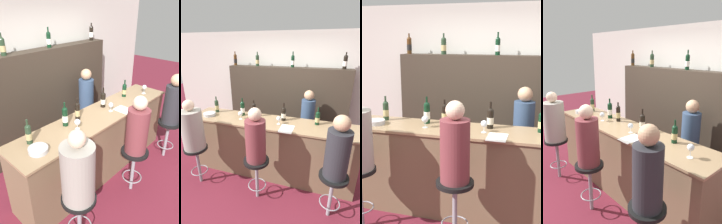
% 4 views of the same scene
% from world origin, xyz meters
% --- Properties ---
extents(ground_plane, '(16.00, 16.00, 0.00)m').
position_xyz_m(ground_plane, '(0.00, 0.00, 0.00)').
color(ground_plane, maroon).
extents(wall_back, '(6.40, 0.05, 2.60)m').
position_xyz_m(wall_back, '(0.00, 1.78, 1.30)').
color(wall_back, beige).
rests_on(wall_back, ground_plane).
extents(bar_counter, '(2.95, 0.62, 1.05)m').
position_xyz_m(bar_counter, '(0.00, 0.29, 0.53)').
color(bar_counter, brown).
rests_on(bar_counter, ground_plane).
extents(back_bar_cabinet, '(2.76, 0.28, 1.84)m').
position_xyz_m(back_bar_cabinet, '(0.00, 1.55, 0.92)').
color(back_bar_cabinet, '#382D23').
rests_on(back_bar_cabinet, ground_plane).
extents(wine_bottle_counter_0, '(0.07, 0.07, 0.31)m').
position_xyz_m(wine_bottle_counter_0, '(-1.13, 0.42, 1.18)').
color(wine_bottle_counter_0, '#233823').
rests_on(wine_bottle_counter_0, bar_counter).
extents(wine_bottle_counter_1, '(0.08, 0.08, 0.34)m').
position_xyz_m(wine_bottle_counter_1, '(-0.57, 0.42, 1.19)').
color(wine_bottle_counter_1, black).
rests_on(wine_bottle_counter_1, bar_counter).
extents(wine_bottle_counter_2, '(0.07, 0.07, 0.31)m').
position_xyz_m(wine_bottle_counter_2, '(-0.34, 0.42, 1.18)').
color(wine_bottle_counter_2, black).
rests_on(wine_bottle_counter_2, bar_counter).
extents(wine_bottle_counter_3, '(0.08, 0.08, 0.32)m').
position_xyz_m(wine_bottle_counter_3, '(0.21, 0.42, 1.18)').
color(wine_bottle_counter_3, black).
rests_on(wine_bottle_counter_3, bar_counter).
extents(wine_bottle_counter_4, '(0.07, 0.07, 0.30)m').
position_xyz_m(wine_bottle_counter_4, '(0.79, 0.42, 1.17)').
color(wine_bottle_counter_4, black).
rests_on(wine_bottle_counter_4, bar_counter).
extents(wine_bottle_backbar_0, '(0.08, 0.08, 0.32)m').
position_xyz_m(wine_bottle_backbar_0, '(-1.28, 1.55, 1.97)').
color(wine_bottle_backbar_0, '#4C2D14').
rests_on(wine_bottle_backbar_0, back_bar_cabinet).
extents(wine_bottle_backbar_1, '(0.08, 0.08, 0.32)m').
position_xyz_m(wine_bottle_backbar_1, '(-0.71, 1.55, 1.97)').
color(wine_bottle_backbar_1, '#233823').
rests_on(wine_bottle_backbar_1, back_bar_cabinet).
extents(wine_bottle_backbar_2, '(0.07, 0.07, 0.33)m').
position_xyz_m(wine_bottle_backbar_2, '(0.12, 1.55, 1.97)').
color(wine_bottle_backbar_2, black).
rests_on(wine_bottle_backbar_2, back_bar_cabinet).
extents(wine_bottle_backbar_3, '(0.08, 0.08, 0.33)m').
position_xyz_m(wine_bottle_backbar_3, '(1.18, 1.55, 1.98)').
color(wine_bottle_backbar_3, black).
rests_on(wine_bottle_backbar_3, back_bar_cabinet).
extents(wine_glass_0, '(0.08, 0.08, 0.14)m').
position_xyz_m(wine_glass_0, '(-0.53, 0.23, 1.15)').
color(wine_glass_0, silver).
rests_on(wine_glass_0, bar_counter).
extents(wine_glass_1, '(0.08, 0.08, 0.14)m').
position_xyz_m(wine_glass_1, '(0.18, 0.23, 1.15)').
color(wine_glass_1, silver).
rests_on(wine_glass_1, bar_counter).
extents(wine_glass_2, '(0.08, 0.08, 0.16)m').
position_xyz_m(wine_glass_2, '(1.15, 0.23, 1.17)').
color(wine_glass_2, silver).
rests_on(wine_glass_2, bar_counter).
extents(metal_bowl, '(0.22, 0.22, 0.05)m').
position_xyz_m(metal_bowl, '(-1.16, 0.21, 1.08)').
color(metal_bowl, '#B7B7BC').
rests_on(metal_bowl, bar_counter).
extents(tasting_menu, '(0.21, 0.30, 0.00)m').
position_xyz_m(tasting_menu, '(0.35, 0.09, 1.05)').
color(tasting_menu, white).
rests_on(tasting_menu, bar_counter).
extents(bar_stool_left, '(0.38, 0.38, 0.70)m').
position_xyz_m(bar_stool_left, '(-1.09, -0.34, 0.55)').
color(bar_stool_left, gray).
rests_on(bar_stool_left, ground_plane).
extents(guest_seated_left, '(0.35, 0.35, 0.82)m').
position_xyz_m(guest_seated_left, '(-1.09, -0.34, 1.05)').
color(guest_seated_left, gray).
rests_on(guest_seated_left, bar_stool_left).
extents(bar_stool_middle, '(0.38, 0.38, 0.70)m').
position_xyz_m(bar_stool_middle, '(0.00, -0.34, 0.55)').
color(bar_stool_middle, gray).
rests_on(bar_stool_middle, ground_plane).
extents(guest_seated_middle, '(0.29, 0.29, 0.81)m').
position_xyz_m(guest_seated_middle, '(0.00, -0.34, 1.06)').
color(guest_seated_middle, brown).
rests_on(guest_seated_middle, bar_stool_middle).
extents(bar_stool_right, '(0.38, 0.38, 0.70)m').
position_xyz_m(bar_stool_right, '(1.09, -0.34, 0.55)').
color(bar_stool_right, gray).
rests_on(bar_stool_right, ground_plane).
extents(guest_seated_right, '(0.29, 0.29, 0.84)m').
position_xyz_m(guest_seated_right, '(1.09, -0.34, 1.08)').
color(guest_seated_right, '#28282D').
rests_on(guest_seated_right, bar_stool_right).
extents(bartender, '(0.28, 0.28, 1.45)m').
position_xyz_m(bartender, '(0.56, 1.11, 0.68)').
color(bartender, '#334766').
rests_on(bartender, ground_plane).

